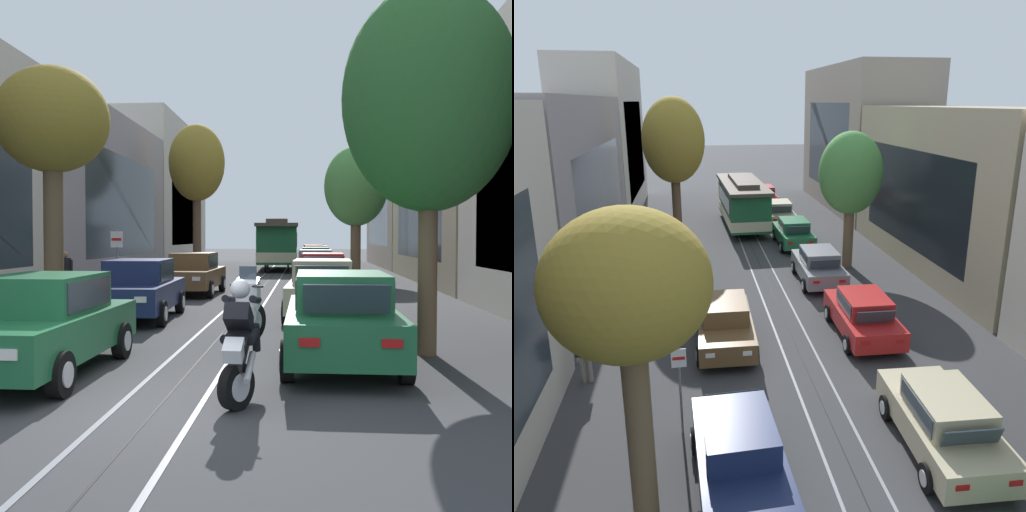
# 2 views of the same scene
# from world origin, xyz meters

# --- Properties ---
(ground_plane) EXTENTS (160.00, 160.00, 0.00)m
(ground_plane) POSITION_xyz_m (0.00, 19.16, 0.00)
(ground_plane) COLOR #38383A
(trolley_track_rails) EXTENTS (1.14, 55.91, 0.01)m
(trolley_track_rails) POSITION_xyz_m (0.00, 21.96, 0.00)
(trolley_track_rails) COLOR gray
(trolley_track_rails) RESTS_ON ground
(building_facade_left) EXTENTS (5.75, 47.61, 10.69)m
(building_facade_left) POSITION_xyz_m (-9.67, 22.07, 4.49)
(building_facade_left) COLOR beige
(building_facade_left) RESTS_ON ground
(building_facade_right) EXTENTS (5.58, 47.61, 10.58)m
(building_facade_right) POSITION_xyz_m (9.67, 24.39, 4.60)
(building_facade_right) COLOR beige
(building_facade_right) RESTS_ON ground
(parked_car_green_near_left) EXTENTS (2.02, 4.37, 1.58)m
(parked_car_green_near_left) POSITION_xyz_m (-2.30, 1.53, 0.80)
(parked_car_green_near_left) COLOR #1E6038
(parked_car_green_near_left) RESTS_ON ground
(parked_car_navy_second_left) EXTENTS (2.13, 4.42, 1.58)m
(parked_car_navy_second_left) POSITION_xyz_m (-2.55, 7.93, 0.80)
(parked_car_navy_second_left) COLOR #19234C
(parked_car_navy_second_left) RESTS_ON ground
(parked_car_brown_mid_left) EXTENTS (2.07, 4.39, 1.58)m
(parked_car_brown_mid_left) POSITION_xyz_m (-2.37, 14.78, 0.80)
(parked_car_brown_mid_left) COLOR brown
(parked_car_brown_mid_left) RESTS_ON ground
(parked_car_green_near_right) EXTENTS (2.01, 4.37, 1.58)m
(parked_car_green_near_right) POSITION_xyz_m (2.48, 2.61, 0.80)
(parked_car_green_near_right) COLOR #1E6038
(parked_car_green_near_right) RESTS_ON ground
(parked_car_beige_second_right) EXTENTS (2.11, 4.41, 1.58)m
(parked_car_beige_second_right) POSITION_xyz_m (2.32, 8.42, 0.80)
(parked_car_beige_second_right) COLOR #C1B28E
(parked_car_beige_second_right) RESTS_ON ground
(parked_car_red_mid_right) EXTENTS (2.07, 4.39, 1.58)m
(parked_car_red_mid_right) POSITION_xyz_m (2.49, 14.76, 0.80)
(parked_car_red_mid_right) COLOR red
(parked_car_red_mid_right) RESTS_ON ground
(parked_car_grey_fourth_right) EXTENTS (2.07, 4.39, 1.58)m
(parked_car_grey_fourth_right) POSITION_xyz_m (2.32, 20.54, 0.80)
(parked_car_grey_fourth_right) COLOR slate
(parked_car_grey_fourth_right) RESTS_ON ground
(parked_car_green_fifth_right) EXTENTS (2.02, 4.37, 1.58)m
(parked_car_green_fifth_right) POSITION_xyz_m (2.40, 26.80, 0.80)
(parked_car_green_fifth_right) COLOR #1E6038
(parked_car_green_fifth_right) RESTS_ON ground
(parked_car_beige_sixth_right) EXTENTS (2.08, 4.40, 1.58)m
(parked_car_beige_sixth_right) POSITION_xyz_m (2.52, 32.46, 0.80)
(parked_car_beige_sixth_right) COLOR #C1B28E
(parked_car_beige_sixth_right) RESTS_ON ground
(parked_car_red_far_right) EXTENTS (2.11, 4.41, 1.58)m
(parked_car_red_far_right) POSITION_xyz_m (2.40, 39.12, 0.80)
(parked_car_red_far_right) COLOR red
(parked_car_red_far_right) RESTS_ON ground
(street_tree_kerb_left_near) EXTENTS (2.84, 2.70, 6.43)m
(street_tree_kerb_left_near) POSITION_xyz_m (-4.43, 6.93, 4.97)
(street_tree_kerb_left_near) COLOR brown
(street_tree_kerb_left_near) RESTS_ON ground
(street_tree_kerb_left_second) EXTENTS (3.04, 3.10, 8.28)m
(street_tree_kerb_left_second) POSITION_xyz_m (-4.05, 24.71, 6.11)
(street_tree_kerb_left_second) COLOR brown
(street_tree_kerb_left_second) RESTS_ON ground
(street_tree_kerb_right_near) EXTENTS (3.17, 2.57, 6.79)m
(street_tree_kerb_right_near) POSITION_xyz_m (4.11, 3.59, 4.68)
(street_tree_kerb_right_near) COLOR brown
(street_tree_kerb_right_near) RESTS_ON ground
(street_tree_kerb_right_second) EXTENTS (3.14, 2.55, 6.70)m
(street_tree_kerb_right_second) POSITION_xyz_m (4.33, 22.60, 4.62)
(street_tree_kerb_right_second) COLOR brown
(street_tree_kerb_right_second) RESTS_ON ground
(cable_car_trolley) EXTENTS (2.83, 9.18, 3.28)m
(cable_car_trolley) POSITION_xyz_m (-0.00, 31.60, 1.66)
(cable_car_trolley) COLOR #1E5B38
(cable_car_trolley) RESTS_ON ground
(motorcycle_with_rider) EXTENTS (0.52, 1.86, 1.78)m
(motorcycle_with_rider) POSITION_xyz_m (1.04, 0.23, 0.93)
(motorcycle_with_rider) COLOR black
(motorcycle_with_rider) RESTS_ON ground
(pedestrian_on_left_pavement) EXTENTS (0.55, 0.35, 1.67)m
(pedestrian_on_left_pavement) POSITION_xyz_m (-6.62, 12.93, 0.94)
(pedestrian_on_left_pavement) COLOR slate
(pedestrian_on_left_pavement) RESTS_ON ground
(street_sign_post) EXTENTS (0.36, 0.07, 2.41)m
(street_sign_post) POSITION_xyz_m (-3.80, 9.98, 1.51)
(street_sign_post) COLOR slate
(street_sign_post) RESTS_ON ground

